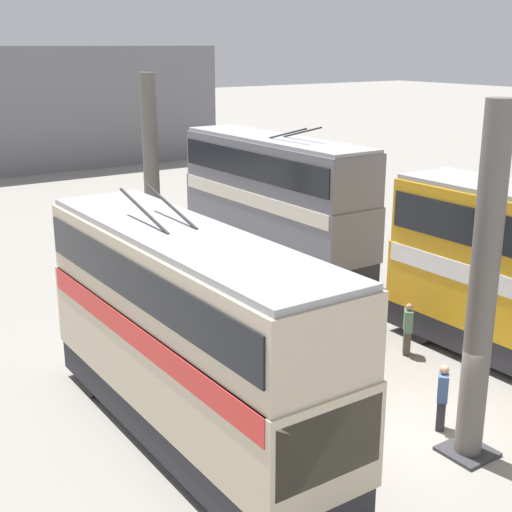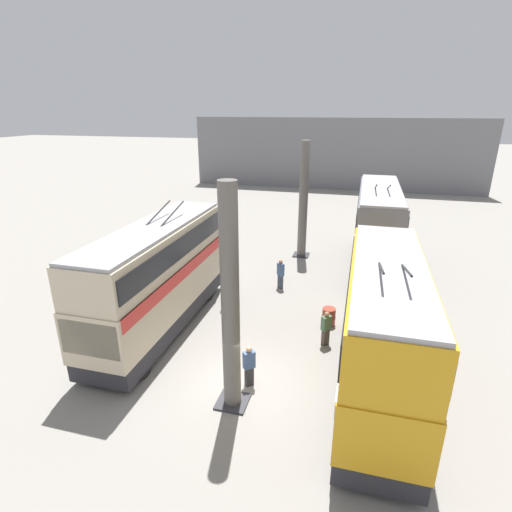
{
  "view_description": "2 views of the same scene",
  "coord_description": "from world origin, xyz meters",
  "px_view_note": "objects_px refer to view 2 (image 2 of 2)",
  "views": [
    {
      "loc": [
        -9.86,
        11.8,
        8.79
      ],
      "look_at": [
        6.16,
        0.86,
        2.99
      ],
      "focal_mm": 50.0,
      "sensor_mm": 36.0,
      "label": 1
    },
    {
      "loc": [
        -11.7,
        -3.72,
        9.7
      ],
      "look_at": [
        6.64,
        1.19,
        2.64
      ],
      "focal_mm": 28.0,
      "sensor_mm": 36.0,
      "label": 2
    }
  ],
  "objects_px": {
    "person_by_left_row": "(326,328)",
    "oil_drum": "(329,316)",
    "person_by_right_row": "(226,291)",
    "bus_left_far": "(377,224)",
    "person_aisle_foreground": "(249,365)",
    "person_aisle_midway": "(281,273)",
    "bus_left_near": "(383,324)",
    "bus_right_near": "(157,272)"
  },
  "relations": [
    {
      "from": "bus_left_far",
      "to": "oil_drum",
      "type": "bearing_deg",
      "value": 165.01
    },
    {
      "from": "bus_right_near",
      "to": "person_by_right_row",
      "type": "bearing_deg",
      "value": -40.73
    },
    {
      "from": "bus_left_far",
      "to": "person_by_left_row",
      "type": "bearing_deg",
      "value": 167.81
    },
    {
      "from": "bus_left_far",
      "to": "bus_right_near",
      "type": "distance_m",
      "value": 13.95
    },
    {
      "from": "bus_left_far",
      "to": "person_by_right_row",
      "type": "height_order",
      "value": "bus_left_far"
    },
    {
      "from": "person_aisle_midway",
      "to": "oil_drum",
      "type": "xyz_separation_m",
      "value": [
        -3.44,
        -3.05,
        -0.49
      ]
    },
    {
      "from": "bus_right_near",
      "to": "bus_left_far",
      "type": "bearing_deg",
      "value": -43.67
    },
    {
      "from": "person_aisle_midway",
      "to": "person_by_right_row",
      "type": "height_order",
      "value": "person_by_right_row"
    },
    {
      "from": "bus_left_near",
      "to": "person_by_left_row",
      "type": "bearing_deg",
      "value": 36.86
    },
    {
      "from": "bus_left_near",
      "to": "person_by_right_row",
      "type": "distance_m",
      "value": 9.02
    },
    {
      "from": "bus_left_far",
      "to": "oil_drum",
      "type": "xyz_separation_m",
      "value": [
        -7.79,
        2.08,
        -2.56
      ]
    },
    {
      "from": "person_by_left_row",
      "to": "oil_drum",
      "type": "xyz_separation_m",
      "value": [
        1.77,
        0.02,
        -0.41
      ]
    },
    {
      "from": "bus_left_near",
      "to": "oil_drum",
      "type": "height_order",
      "value": "bus_left_near"
    },
    {
      "from": "bus_left_far",
      "to": "person_aisle_foreground",
      "type": "xyz_separation_m",
      "value": [
        -13.04,
        4.52,
        -2.11
      ]
    },
    {
      "from": "person_aisle_foreground",
      "to": "person_by_right_row",
      "type": "distance_m",
      "value": 6.27
    },
    {
      "from": "person_by_left_row",
      "to": "person_by_right_row",
      "type": "bearing_deg",
      "value": -160.05
    },
    {
      "from": "person_by_right_row",
      "to": "person_by_left_row",
      "type": "distance_m",
      "value": 5.69
    },
    {
      "from": "bus_left_far",
      "to": "person_aisle_foreground",
      "type": "relative_size",
      "value": 6.15
    },
    {
      "from": "person_aisle_midway",
      "to": "bus_right_near",
      "type": "bearing_deg",
      "value": 6.34
    },
    {
      "from": "bus_left_near",
      "to": "oil_drum",
      "type": "bearing_deg",
      "value": 24.76
    },
    {
      "from": "person_aisle_foreground",
      "to": "oil_drum",
      "type": "height_order",
      "value": "person_aisle_foreground"
    },
    {
      "from": "person_aisle_foreground",
      "to": "person_aisle_midway",
      "type": "height_order",
      "value": "person_aisle_midway"
    },
    {
      "from": "person_aisle_foreground",
      "to": "person_by_right_row",
      "type": "xyz_separation_m",
      "value": [
        5.6,
        2.83,
        0.06
      ]
    },
    {
      "from": "bus_left_near",
      "to": "person_by_right_row",
      "type": "bearing_deg",
      "value": 56.46
    },
    {
      "from": "oil_drum",
      "to": "person_by_right_row",
      "type": "bearing_deg",
      "value": 86.19
    },
    {
      "from": "person_aisle_foreground",
      "to": "person_by_left_row",
      "type": "relative_size",
      "value": 1.04
    },
    {
      "from": "bus_right_near",
      "to": "person_aisle_midway",
      "type": "distance_m",
      "value": 7.53
    },
    {
      "from": "person_aisle_midway",
      "to": "oil_drum",
      "type": "distance_m",
      "value": 4.62
    },
    {
      "from": "person_aisle_midway",
      "to": "bus_left_near",
      "type": "bearing_deg",
      "value": 77.25
    },
    {
      "from": "oil_drum",
      "to": "bus_left_far",
      "type": "bearing_deg",
      "value": -14.99
    },
    {
      "from": "person_aisle_foreground",
      "to": "oil_drum",
      "type": "bearing_deg",
      "value": 114.37
    },
    {
      "from": "bus_left_near",
      "to": "person_aisle_midway",
      "type": "height_order",
      "value": "bus_left_near"
    },
    {
      "from": "bus_right_near",
      "to": "person_aisle_foreground",
      "type": "height_order",
      "value": "bus_right_near"
    },
    {
      "from": "person_by_right_row",
      "to": "person_aisle_foreground",
      "type": "bearing_deg",
      "value": -147.27
    },
    {
      "from": "bus_left_near",
      "to": "person_aisle_midway",
      "type": "xyz_separation_m",
      "value": [
        7.96,
        5.14,
        -1.93
      ]
    },
    {
      "from": "person_by_left_row",
      "to": "bus_left_near",
      "type": "bearing_deg",
      "value": -11.34
    },
    {
      "from": "bus_left_far",
      "to": "oil_drum",
      "type": "relative_size",
      "value": 12.06
    },
    {
      "from": "person_by_left_row",
      "to": "oil_drum",
      "type": "relative_size",
      "value": 1.89
    },
    {
      "from": "bus_left_near",
      "to": "person_by_left_row",
      "type": "distance_m",
      "value": 3.98
    },
    {
      "from": "bus_right_near",
      "to": "person_aisle_foreground",
      "type": "distance_m",
      "value": 6.22
    },
    {
      "from": "person_by_right_row",
      "to": "bus_left_near",
      "type": "bearing_deg",
      "value": -117.63
    },
    {
      "from": "person_by_right_row",
      "to": "oil_drum",
      "type": "distance_m",
      "value": 5.3
    }
  ]
}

